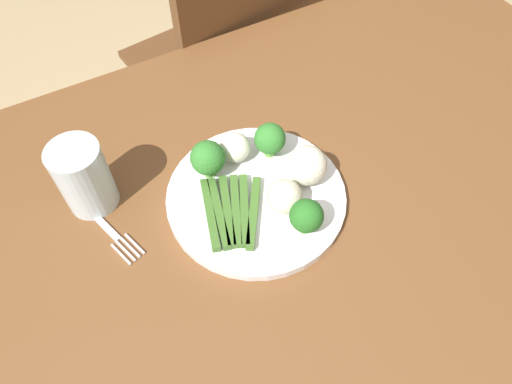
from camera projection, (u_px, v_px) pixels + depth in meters
ground_plane at (261, 356)px, 1.29m from camera, size 6.00×6.00×0.02m
dining_table at (265, 245)px, 0.78m from camera, size 1.47×0.84×0.72m
chair at (233, 68)px, 1.22m from camera, size 0.45×0.45×0.87m
plate at (256, 197)px, 0.71m from camera, size 0.27×0.27×0.01m
asparagus_bundle at (232, 212)px, 0.68m from camera, size 0.12×0.14×0.01m
broccoli_front at (208, 158)px, 0.69m from camera, size 0.05×0.05×0.06m
broccoli_right at (306, 216)px, 0.64m from camera, size 0.05×0.05×0.06m
broccoli_outer_edge at (270, 139)px, 0.72m from camera, size 0.05×0.05×0.06m
cauliflower_edge at (235, 147)px, 0.72m from camera, size 0.05×0.05×0.05m
cauliflower_back_right at (307, 165)px, 0.69m from camera, size 0.06×0.06×0.06m
cauliflower_back at (285, 197)px, 0.67m from camera, size 0.05×0.05×0.05m
fork at (105, 225)px, 0.68m from camera, size 0.07×0.16×0.00m
water_glass at (84, 177)px, 0.67m from camera, size 0.08×0.08×0.11m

